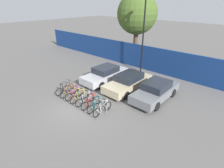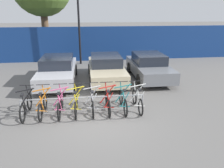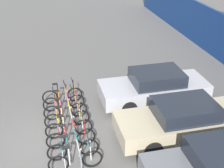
{
  "view_description": "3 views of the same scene",
  "coord_description": "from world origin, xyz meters",
  "views": [
    {
      "loc": [
        8.49,
        -6.18,
        6.73
      ],
      "look_at": [
        0.87,
        2.3,
        1.29
      ],
      "focal_mm": 28.0,
      "sensor_mm": 36.0,
      "label": 1
    },
    {
      "loc": [
        -0.33,
        -7.16,
        3.78
      ],
      "look_at": [
        0.78,
        1.8,
        0.66
      ],
      "focal_mm": 35.0,
      "sensor_mm": 36.0,
      "label": 2
    },
    {
      "loc": [
        9.1,
        -0.11,
        6.93
      ],
      "look_at": [
        -1.84,
        2.52,
        1.03
      ],
      "focal_mm": 50.0,
      "sensor_mm": 36.0,
      "label": 3
    }
  ],
  "objects": [
    {
      "name": "ground_plane",
      "position": [
        0.0,
        0.0,
        0.0
      ],
      "size": [
        120.0,
        120.0,
        0.0
      ],
      "primitive_type": "plane",
      "color": "#605E5B"
    },
    {
      "name": "bike_rack",
      "position": [
        -0.48,
        0.68,
        0.5
      ],
      "size": [
        4.75,
        0.04,
        0.57
      ],
      "color": "gray",
      "rests_on": "ground"
    },
    {
      "name": "bicycle_black",
      "position": [
        -2.58,
        0.53,
        0.38
      ],
      "size": [
        0.68,
        1.71,
        1.05
      ],
      "rotation": [
        0.0,
        0.0,
        -0.06
      ],
      "color": "black",
      "rests_on": "ground"
    },
    {
      "name": "bicycle_orange",
      "position": [
        -1.98,
        0.53,
        0.38
      ],
      "size": [
        0.68,
        1.71,
        1.05
      ],
      "rotation": [
        0.0,
        0.0,
        0.05
      ],
      "color": "black",
      "rests_on": "ground"
    },
    {
      "name": "bicycle_pink",
      "position": [
        -1.34,
        0.53,
        0.38
      ],
      "size": [
        0.68,
        1.71,
        1.05
      ],
      "rotation": [
        0.0,
        0.0,
        0.06
      ],
      "color": "black",
      "rests_on": "ground"
    },
    {
      "name": "bicycle_yellow",
      "position": [
        -0.75,
        0.53,
        0.38
      ],
      "size": [
        0.68,
        1.71,
        1.05
      ],
      "rotation": [
        0.0,
        0.0,
        -0.03
      ],
      "color": "black",
      "rests_on": "ground"
    },
    {
      "name": "bicycle_silver",
      "position": [
        -0.13,
        0.53,
        0.38
      ],
      "size": [
        0.68,
        1.71,
        1.05
      ],
      "rotation": [
        0.0,
        0.0,
        -0.02
      ],
      "color": "black",
      "rests_on": "ground"
    },
    {
      "name": "bicycle_red",
      "position": [
        0.45,
        0.53,
        0.38
      ],
      "size": [
        0.68,
        1.71,
        1.05
      ],
      "rotation": [
        0.0,
        0.0,
        -0.06
      ],
      "color": "black",
      "rests_on": "ground"
    },
    {
      "name": "bicycle_teal",
      "position": [
        1.06,
        0.53,
        0.38
      ],
      "size": [
        0.68,
        1.71,
        1.05
      ],
      "rotation": [
        0.0,
        0.0,
        -0.03
      ],
      "color": "black",
      "rests_on": "ground"
    },
    {
      "name": "bicycle_white",
      "position": [
        1.62,
        0.53,
        0.38
      ],
      "size": [
        0.68,
        1.71,
        1.05
      ],
      "rotation": [
        0.0,
        0.0,
        0.07
      ],
      "color": "black",
      "rests_on": "ground"
    },
    {
      "name": "car_silver",
      "position": [
        -1.83,
        4.37,
        0.69
      ],
      "size": [
        1.91,
        4.56,
        1.4
      ],
      "color": "#B7B7BC",
      "rests_on": "ground"
    },
    {
      "name": "car_beige",
      "position": [
        0.77,
        4.42,
        0.69
      ],
      "size": [
        1.91,
        4.59,
        1.4
      ],
      "color": "#C1B28E",
      "rests_on": "ground"
    },
    {
      "name": "car_grey",
      "position": [
        3.23,
        4.54,
        0.69
      ],
      "size": [
        1.91,
        4.4,
        1.4
      ],
      "color": "slate",
      "rests_on": "ground"
    }
  ]
}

